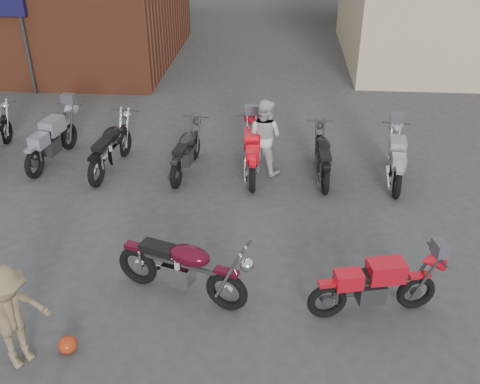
# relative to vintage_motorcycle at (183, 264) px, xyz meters

# --- Properties ---
(ground) EXTENTS (90.00, 90.00, 0.00)m
(ground) POSITION_rel_vintage_motorcycle_xyz_m (0.34, -0.71, -0.64)
(ground) COLOR #37373A
(brick_building) EXTENTS (12.00, 8.00, 4.00)m
(brick_building) POSITION_rel_vintage_motorcycle_xyz_m (-8.66, 13.29, 1.36)
(brick_building) COLOR brown
(brick_building) RESTS_ON ground
(vintage_motorcycle) EXTENTS (2.33, 1.40, 1.29)m
(vintage_motorcycle) POSITION_rel_vintage_motorcycle_xyz_m (0.00, 0.00, 0.00)
(vintage_motorcycle) COLOR #48091A
(vintage_motorcycle) RESTS_ON ground
(sportbike) EXTENTS (2.06, 1.06, 1.14)m
(sportbike) POSITION_rel_vintage_motorcycle_xyz_m (2.99, -0.14, -0.07)
(sportbike) COLOR red
(sportbike) RESTS_ON ground
(helmet) EXTENTS (0.31, 0.31, 0.25)m
(helmet) POSITION_rel_vintage_motorcycle_xyz_m (-1.45, -1.30, -0.52)
(helmet) COLOR #AC3312
(helmet) RESTS_ON ground
(person_light) EXTENTS (1.04, 0.95, 1.74)m
(person_light) POSITION_rel_vintage_motorcycle_xyz_m (1.10, 4.47, 0.23)
(person_light) COLOR silver
(person_light) RESTS_ON ground
(person_tan) EXTENTS (1.09, 1.19, 1.61)m
(person_tan) POSITION_rel_vintage_motorcycle_xyz_m (-2.03, -1.52, 0.16)
(person_tan) COLOR #7D6B4D
(person_tan) RESTS_ON ground
(row_bike_1) EXTENTS (1.02, 2.24, 1.25)m
(row_bike_1) POSITION_rel_vintage_motorcycle_xyz_m (-3.91, 4.56, -0.02)
(row_bike_1) COLOR #9393A0
(row_bike_1) RESTS_ON ground
(row_bike_2) EXTENTS (0.99, 2.23, 1.25)m
(row_bike_2) POSITION_rel_vintage_motorcycle_xyz_m (-2.41, 4.27, -0.02)
(row_bike_2) COLOR black
(row_bike_2) RESTS_ON ground
(row_bike_3) EXTENTS (0.91, 2.05, 1.15)m
(row_bike_3) POSITION_rel_vintage_motorcycle_xyz_m (-0.67, 4.28, -0.07)
(row_bike_3) COLOR black
(row_bike_3) RESTS_ON ground
(row_bike_4) EXTENTS (0.84, 2.13, 1.21)m
(row_bike_4) POSITION_rel_vintage_motorcycle_xyz_m (0.84, 4.28, -0.04)
(row_bike_4) COLOR red
(row_bike_4) RESTS_ON ground
(row_bike_5) EXTENTS (0.74, 2.00, 1.14)m
(row_bike_5) POSITION_rel_vintage_motorcycle_xyz_m (2.42, 4.27, -0.07)
(row_bike_5) COLOR black
(row_bike_5) RESTS_ON ground
(row_bike_6) EXTENTS (0.87, 2.06, 1.16)m
(row_bike_6) POSITION_rel_vintage_motorcycle_xyz_m (4.03, 4.21, -0.06)
(row_bike_6) COLOR #9498A1
(row_bike_6) RESTS_ON ground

